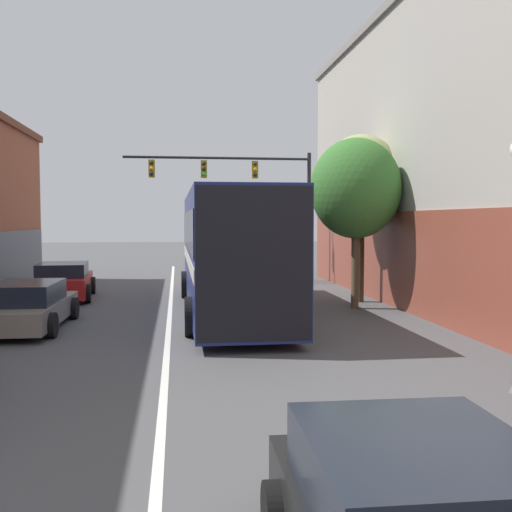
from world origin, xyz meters
name	(u,v)px	position (x,y,z in m)	size (l,w,h in m)	color
lane_center_line	(169,330)	(0.00, 15.95, 0.00)	(0.14, 43.89, 0.01)	silver
bus	(229,247)	(1.87, 18.76, 2.08)	(2.96, 12.20, 3.72)	navy
parked_car_left_near	(28,306)	(-3.74, 16.61, 0.61)	(2.12, 4.67, 1.27)	slate
parked_car_left_far	(63,281)	(-3.93, 22.75, 0.65)	(2.36, 4.55, 1.35)	red
traffic_signal_gantry	(246,185)	(3.47, 27.88, 4.56)	(8.73, 0.36, 6.08)	black
street_tree_near	(361,180)	(6.71, 20.58, 4.32)	(2.88, 2.60, 5.93)	#4C3823
street_tree_far	(356,189)	(6.05, 19.05, 3.94)	(2.98, 2.68, 5.59)	brown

